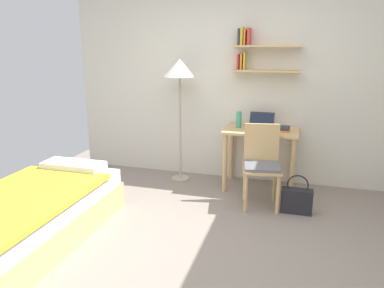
{
  "coord_description": "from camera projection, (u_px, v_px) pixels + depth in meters",
  "views": [
    {
      "loc": [
        0.81,
        -2.75,
        1.77
      ],
      "look_at": [
        -0.13,
        0.51,
        0.85
      ],
      "focal_mm": 34.1,
      "sensor_mm": 36.0,
      "label": 1
    }
  ],
  "objects": [
    {
      "name": "bed",
      "position": [
        27.0,
        219.0,
        3.33
      ],
      "size": [
        0.98,
        2.0,
        0.54
      ],
      "color": "tan",
      "rests_on": "ground_plane"
    },
    {
      "name": "desk_chair",
      "position": [
        261.0,
        162.0,
        4.08
      ],
      "size": [
        0.48,
        0.47,
        0.92
      ],
      "color": "tan",
      "rests_on": "ground_plane"
    },
    {
      "name": "desk",
      "position": [
        261.0,
        142.0,
        4.54
      ],
      "size": [
        0.9,
        0.57,
        0.77
      ],
      "color": "tan",
      "rests_on": "ground_plane"
    },
    {
      "name": "handbag",
      "position": [
        297.0,
        200.0,
        3.95
      ],
      "size": [
        0.33,
        0.13,
        0.44
      ],
      "color": "#232328",
      "rests_on": "ground_plane"
    },
    {
      "name": "laptop",
      "position": [
        261.0,
        125.0,
        4.53
      ],
      "size": [
        0.31,
        0.22,
        0.2
      ],
      "color": "black",
      "rests_on": "desk"
    },
    {
      "name": "standing_lamp",
      "position": [
        180.0,
        74.0,
        4.61
      ],
      "size": [
        0.41,
        0.41,
        1.61
      ],
      "color": "#B2A893",
      "rests_on": "ground_plane"
    },
    {
      "name": "water_bottle",
      "position": [
        239.0,
        119.0,
        4.57
      ],
      "size": [
        0.07,
        0.07,
        0.21
      ],
      "primitive_type": "cylinder",
      "color": "#42A87F",
      "rests_on": "desk"
    },
    {
      "name": "wall_back",
      "position": [
        234.0,
        82.0,
        4.76
      ],
      "size": [
        4.4,
        0.27,
        2.6
      ],
      "color": "silver",
      "rests_on": "ground_plane"
    },
    {
      "name": "ground_plane",
      "position": [
        190.0,
        252.0,
        3.23
      ],
      "size": [
        5.28,
        5.28,
        0.0
      ],
      "primitive_type": "plane",
      "color": "gray"
    },
    {
      "name": "book_stack",
      "position": [
        282.0,
        129.0,
        4.43
      ],
      "size": [
        0.19,
        0.24,
        0.05
      ],
      "color": "orange",
      "rests_on": "desk"
    }
  ]
}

